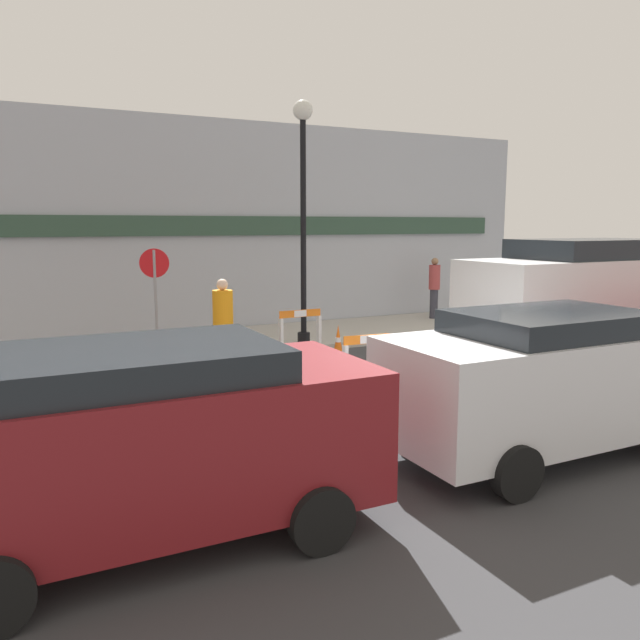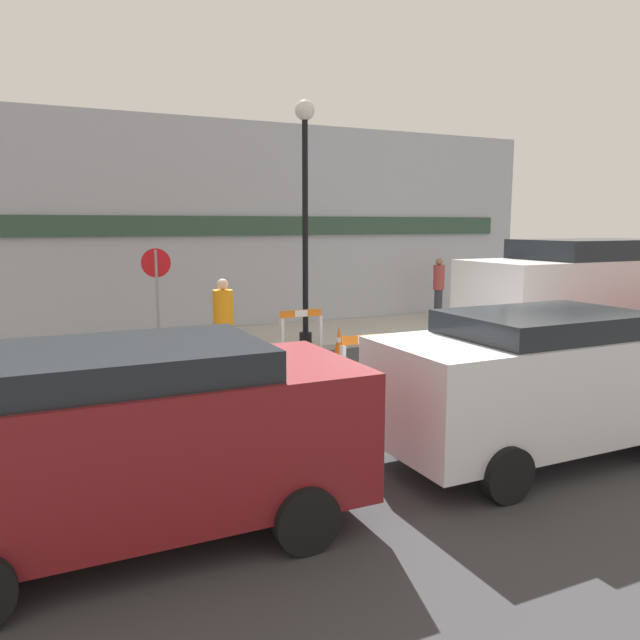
% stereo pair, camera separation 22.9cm
% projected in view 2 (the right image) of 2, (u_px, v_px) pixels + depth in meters
% --- Properties ---
extents(ground_plane, '(60.00, 60.00, 0.00)m').
position_uv_depth(ground_plane, '(408.00, 406.00, 9.83)').
color(ground_plane, '#38383A').
extents(sidewalk_slab, '(18.00, 3.31, 0.13)m').
position_uv_depth(sidewalk_slab, '(270.00, 338.00, 15.31)').
color(sidewalk_slab, '#ADA89E').
rests_on(sidewalk_slab, ground_plane).
extents(storefront_facade, '(18.00, 0.22, 5.50)m').
position_uv_depth(storefront_facade, '(245.00, 228.00, 16.45)').
color(storefront_facade, '#A3A8B2').
rests_on(storefront_facade, ground_plane).
extents(streetlamp_post, '(0.44, 0.44, 5.39)m').
position_uv_depth(streetlamp_post, '(305.00, 190.00, 13.87)').
color(streetlamp_post, black).
rests_on(streetlamp_post, sidewalk_slab).
extents(stop_sign, '(0.60, 0.11, 2.22)m').
position_uv_depth(stop_sign, '(157.00, 284.00, 12.91)').
color(stop_sign, gray).
rests_on(stop_sign, sidewalk_slab).
extents(barricade_0, '(0.83, 0.23, 1.04)m').
position_uv_depth(barricade_0, '(364.00, 364.00, 10.30)').
color(barricade_0, white).
rests_on(barricade_0, ground_plane).
extents(barricade_1, '(0.95, 0.15, 1.07)m').
position_uv_depth(barricade_1, '(301.00, 333.00, 13.06)').
color(barricade_1, white).
rests_on(barricade_1, ground_plane).
extents(traffic_cone_0, '(0.30, 0.30, 0.64)m').
position_uv_depth(traffic_cone_0, '(386.00, 348.00, 12.92)').
color(traffic_cone_0, black).
rests_on(traffic_cone_0, ground_plane).
extents(traffic_cone_1, '(0.30, 0.30, 0.63)m').
position_uv_depth(traffic_cone_1, '(393.00, 353.00, 12.42)').
color(traffic_cone_1, black).
rests_on(traffic_cone_1, ground_plane).
extents(traffic_cone_2, '(0.30, 0.30, 0.74)m').
position_uv_depth(traffic_cone_2, '(339.00, 343.00, 13.16)').
color(traffic_cone_2, black).
rests_on(traffic_cone_2, ground_plane).
extents(traffic_cone_3, '(0.30, 0.30, 0.70)m').
position_uv_depth(traffic_cone_3, '(410.00, 348.00, 12.67)').
color(traffic_cone_3, black).
rests_on(traffic_cone_3, ground_plane).
extents(person_worker, '(0.56, 0.56, 1.80)m').
position_uv_depth(person_worker, '(223.00, 322.00, 12.14)').
color(person_worker, '#33333D').
rests_on(person_worker, ground_plane).
extents(person_pedestrian, '(0.44, 0.44, 1.75)m').
position_uv_depth(person_pedestrian, '(439.00, 286.00, 17.95)').
color(person_pedestrian, '#33333D').
rests_on(person_pedestrian, sidewalk_slab).
extents(parked_car_0, '(4.11, 1.95, 1.79)m').
position_uv_depth(parked_car_0, '(135.00, 432.00, 5.54)').
color(parked_car_0, maroon).
rests_on(parked_car_0, ground_plane).
extents(parked_car_1, '(4.16, 1.90, 1.80)m').
position_uv_depth(parked_car_1, '(543.00, 376.00, 7.58)').
color(parked_car_1, silver).
rests_on(parked_car_1, ground_plane).
extents(work_van, '(5.52, 2.17, 2.54)m').
position_uv_depth(work_van, '(591.00, 297.00, 12.67)').
color(work_van, white).
rests_on(work_van, ground_plane).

